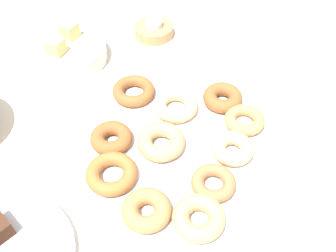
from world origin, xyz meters
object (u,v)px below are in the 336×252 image
melon_chunk_left (56,47)px  donut_7 (176,106)px  donut_2 (111,138)px  donut_plate (181,145)px  donut_8 (245,120)px  donut_10 (223,98)px  tealight (154,23)px  donut_1 (213,183)px  candle_holder (154,31)px  donut_6 (134,91)px  donut_0 (233,148)px  donut_4 (146,210)px  donut_3 (161,142)px  donut_9 (112,174)px  donut_5 (199,218)px  fruit_bowl (68,53)px  melon_chunk_right (69,31)px

melon_chunk_left → donut_7: bearing=-90.0°
donut_2 → donut_plate: bearing=-59.0°
donut_8 → melon_chunk_left: bearing=94.5°
donut_10 → tealight: donut_10 is taller
donut_1 → donut_10: size_ratio=0.96×
donut_8 → donut_1: bearing=-176.2°
donut_2 → candle_holder: size_ratio=0.81×
donut_6 → candle_holder: (0.23, 0.09, -0.01)m
donut_0 → donut_4: size_ratio=0.96×
donut_3 → melon_chunk_left: (0.10, 0.34, 0.03)m
donut_4 → candle_holder: bearing=30.4°
donut_9 → melon_chunk_left: melon_chunk_left is taller
tealight → donut_9: bearing=-157.6°
donut_2 → donut_4: size_ratio=0.97×
melon_chunk_left → donut_3: bearing=-106.2°
donut_plate → donut_1: 0.12m
donut_5 → donut_8: (0.24, 0.02, -0.00)m
donut_3 → candle_holder: 0.39m
donut_8 → donut_9: size_ratio=0.87×
fruit_bowl → melon_chunk_left: bearing=180.0°
donut_8 → fruit_bowl: (-0.00, 0.45, -0.01)m
candle_holder → melon_chunk_right: size_ratio=2.76×
melon_chunk_left → donut_6: bearing=-91.7°
donut_8 → melon_chunk_left: size_ratio=2.24×
donut_4 → tealight: 0.53m
donut_plate → tealight: 0.38m
donut_6 → donut_7: donut_7 is taller
donut_4 → donut_5: (0.03, -0.08, 0.00)m
donut_1 → tealight: size_ratio=1.76×
donut_5 → donut_1: bearing=7.0°
donut_7 → donut_9: size_ratio=0.99×
donut_0 → donut_9: (-0.16, 0.16, -0.00)m
donut_0 → donut_8: donut_0 is taller
melon_chunk_right → donut_plate: bearing=-109.3°
donut_10 → donut_1: bearing=-159.3°
donut_5 → donut_plate: bearing=38.2°
donut_6 → fruit_bowl: (0.04, 0.22, -0.01)m
donut_1 → donut_3: size_ratio=0.86×
donut_4 → tealight: bearing=30.4°
donut_plate → melon_chunk_left: melon_chunk_left is taller
donut_1 → donut_8: size_ratio=0.98×
donut_7 → donut_plate: bearing=-143.3°
donut_3 → donut_10: size_ratio=1.11×
donut_plate → donut_0: bearing=-75.2°
donut_0 → donut_1: bearing=-178.8°
donut_9 → melon_chunk_right: melon_chunk_right is taller
candle_holder → donut_1: bearing=-136.0°
tealight → donut_4: bearing=-149.6°
donut_2 → melon_chunk_left: (0.14, 0.25, 0.03)m
donut_0 → donut_8: size_ratio=0.99×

